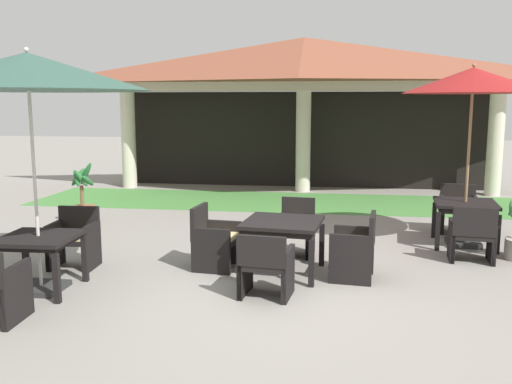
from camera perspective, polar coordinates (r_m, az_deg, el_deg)
name	(u,v)px	position (r m, az deg, el deg)	size (l,w,h in m)	color
ground_plane	(262,290)	(7.15, 0.64, -9.99)	(60.00, 60.00, 0.00)	gray
background_pavilion	(304,71)	(14.85, 4.99, 12.26)	(10.87, 3.09, 4.01)	beige
lawn_strip	(298,202)	(13.26, 4.34, -1.03)	(12.67, 2.74, 0.01)	#47843D
patio_table_near_foreground	(283,227)	(7.65, 2.75, -3.64)	(1.14, 1.14, 0.75)	black
patio_chair_near_foreground_west	(214,240)	(7.96, -4.32, -4.95)	(0.63, 0.66, 0.90)	black
patio_chair_near_foreground_north	(296,230)	(8.66, 4.09, -3.88)	(0.60, 0.62, 0.87)	black
patio_chair_near_foreground_east	(355,248)	(7.57, 10.15, -5.73)	(0.62, 0.66, 0.90)	black
patio_chair_near_foreground_south	(266,266)	(6.78, 1.00, -7.59)	(0.66, 0.60, 0.81)	black
patio_table_mid_left	(39,243)	(7.45, -21.42, -4.94)	(0.93, 0.93, 0.71)	black
patio_umbrella_mid_left	(28,73)	(7.26, -22.40, 11.25)	(2.92, 2.92, 2.99)	#2D2D2D
patio_chair_mid_left_north	(74,239)	(8.40, -18.15, -4.63)	(0.64, 0.55, 0.86)	black
patio_table_mid_right	(465,207)	(9.76, 20.70, -1.49)	(1.06, 1.06, 0.74)	black
patio_umbrella_mid_right	(473,82)	(9.61, 21.39, 10.44)	(2.21, 2.21, 2.96)	#2D2D2D
patio_chair_mid_right_south	(472,236)	(8.85, 21.32, -4.19)	(0.68, 0.59, 0.85)	black
patio_chair_mid_right_north	(458,210)	(10.75, 20.05, -1.73)	(0.69, 0.61, 0.87)	black
potted_palm_left_edge	(83,208)	(11.27, -17.36, -1.60)	(0.50, 0.50, 1.23)	#995638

